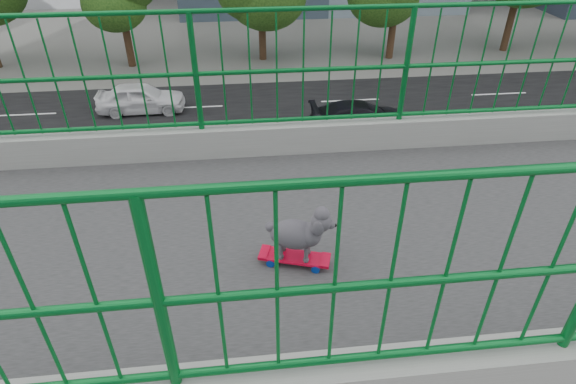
# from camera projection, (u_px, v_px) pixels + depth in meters

# --- Properties ---
(road) EXTENTS (18.00, 90.00, 0.02)m
(road) POSITION_uv_depth(u_px,v_px,m) (183.00, 170.00, 18.02)
(road) COLOR black
(road) RESTS_ON ground
(skateboard) EXTENTS (0.30, 0.54, 0.07)m
(skateboard) POSITION_uv_depth(u_px,v_px,m) (295.00, 258.00, 3.36)
(skateboard) COLOR red
(skateboard) RESTS_ON footbridge
(poodle) EXTENTS (0.29, 0.48, 0.41)m
(poodle) POSITION_uv_depth(u_px,v_px,m) (299.00, 232.00, 3.22)
(poodle) COLOR #2F2D32
(poodle) RESTS_ON skateboard
(car_1) EXTENTS (1.67, 4.80, 1.58)m
(car_1) POSITION_uv_depth(u_px,v_px,m) (342.00, 200.00, 14.95)
(car_1) COLOR gray
(car_1) RESTS_ON ground
(car_2) EXTENTS (2.50, 5.43, 1.51)m
(car_2) POSITION_uv_depth(u_px,v_px,m) (365.00, 151.00, 17.75)
(car_2) COLOR #C0070E
(car_2) RESTS_ON ground
(car_3) EXTENTS (1.84, 4.53, 1.31)m
(car_3) POSITION_uv_depth(u_px,v_px,m) (361.00, 117.00, 20.50)
(car_3) COLOR black
(car_3) RESTS_ON ground
(car_4) EXTENTS (1.66, 4.13, 1.41)m
(car_4) POSITION_uv_depth(u_px,v_px,m) (141.00, 98.00, 22.21)
(car_4) COLOR white
(car_4) RESTS_ON ground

